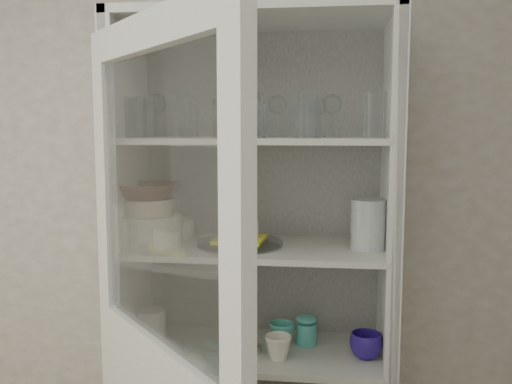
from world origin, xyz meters
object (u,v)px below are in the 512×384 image
Objects in this scene: pantry_cabinet at (258,322)px; plate_stack_front at (149,229)px; plate_stack_back at (165,228)px; teal_jar at (306,332)px; goblet_3 at (318,115)px; mug_teal at (282,334)px; goblet_2 at (332,114)px; white_canister at (152,326)px; cream_bowl at (149,207)px; goblet_0 at (157,113)px; white_ramekin at (240,229)px; measuring_cups at (243,347)px; goblet_1 at (278,114)px; mug_white at (278,347)px; terracotta_bowl at (148,191)px; grey_bowl_stack at (368,224)px; mug_blue at (366,345)px; yellow_trivet at (240,239)px.

plate_stack_front is at bearing -166.45° from pantry_cabinet.
plate_stack_back is 2.34× the size of teal_jar.
goblet_3 is 0.75m from plate_stack_back.
plate_stack_front reaches higher than mug_teal.
pantry_cabinet reaches higher than goblet_3.
goblet_2 is 1.07m from white_canister.
pantry_cabinet is at bearing 13.55° from cream_bowl.
goblet_3 is at bearing 169.32° from goblet_2.
goblet_0 reaches higher than white_canister.
white_ramekin is 1.50× the size of measuring_cups.
white_ramekin is at bearing -133.03° from goblet_1.
pantry_cabinet is 21.62× the size of mug_white.
grey_bowl_stack is (0.81, 0.01, -0.11)m from terracotta_bowl.
mug_blue is 0.32m from mug_teal.
terracotta_bowl reaches higher than yellow_trivet.
mug_blue is (0.79, -0.15, -0.39)m from plate_stack_back.
terracotta_bowl reaches higher than plate_stack_front.
mug_white reaches higher than mug_teal.
goblet_0 reaches higher than terracotta_bowl.
plate_stack_front is 1.28× the size of cream_bowl.
goblet_2 reaches higher than teal_jar.
plate_stack_front is at bearing -86.81° from goblet_0.
plate_stack_back is 0.56m from measuring_cups.
teal_jar is (-0.08, -0.02, -0.84)m from goblet_2.
mug_blue reaches higher than mug_teal.
grey_bowl_stack is at bearing 0.97° from cream_bowl.
plate_stack_front is at bearing 0.00° from terracotta_bowl.
white_canister is at bearing -167.61° from mug_teal.
terracotta_bowl is (-0.62, -0.12, -0.28)m from goblet_3.
goblet_2 is 1.47× the size of mug_blue.
white_ramekin is at bearing -162.35° from teal_jar.
white_ramekin is at bearing 154.03° from mug_blue.
white_canister is (-0.63, -0.09, -0.82)m from goblet_3.
goblet_2 is 0.55m from white_ramekin.
white_ramekin is at bearing -22.66° from goblet_0.
white_canister reaches higher than mug_blue.
teal_jar is (0.59, 0.09, -0.49)m from cream_bowl.
pantry_cabinet is at bearing 142.00° from mug_blue.
mug_teal is 0.51m from white_canister.
goblet_2 is 0.93m from measuring_cups.
measuring_cups is at bearing -58.78° from yellow_trivet.
plate_stack_front reaches higher than white_canister.
measuring_cups is at bearing -7.07° from white_canister.
grey_bowl_stack is at bearing 66.79° from mug_blue.
teal_jar is 1.07× the size of measuring_cups.
terracotta_bowl is 0.75m from mug_white.
pantry_cabinet is 12.87× the size of goblet_3.
white_ramekin is (0.34, 0.01, -0.08)m from cream_bowl.
goblet_2 is 0.05m from goblet_3.
plate_stack_back is 2.50× the size of measuring_cups.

